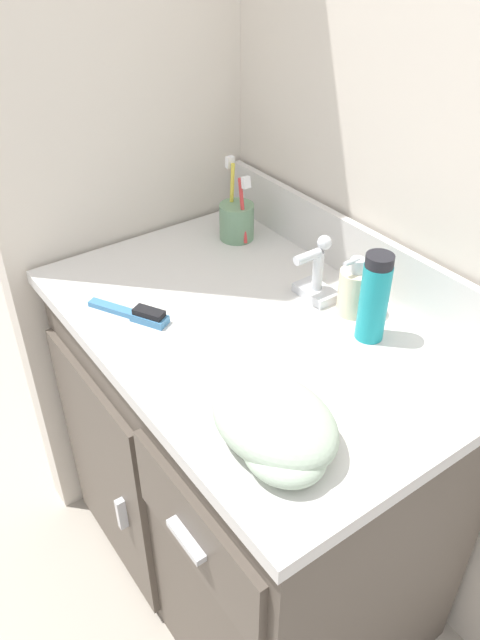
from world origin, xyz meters
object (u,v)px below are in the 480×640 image
toothbrush_cup (237,220)px  hand_towel (276,427)px  hairbrush (138,314)px  soap_dispenser (354,290)px  shaving_cream_can (374,298)px

toothbrush_cup → hand_towel: size_ratio=0.83×
toothbrush_cup → hairbrush: 0.39m
soap_dispenser → shaving_cream_can: bearing=-22.1°
hairbrush → hand_towel: 0.42m
hairbrush → hand_towel: hand_towel is taller
shaving_cream_can → hairbrush: 0.46m
shaving_cream_can → hairbrush: (-0.31, -0.33, -0.08)m
toothbrush_cup → hairbrush: toothbrush_cup is taller
hairbrush → hand_towel: (0.42, 0.01, 0.03)m
soap_dispenser → toothbrush_cup: bearing=-178.9°
soap_dispenser → shaving_cream_can: 0.09m
toothbrush_cup → hand_towel: 0.67m
soap_dispenser → hand_towel: 0.40m
hand_towel → toothbrush_cup: bearing=149.7°
toothbrush_cup → shaving_cream_can: bearing=-3.0°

